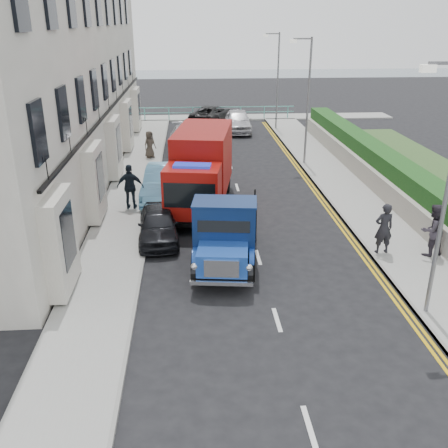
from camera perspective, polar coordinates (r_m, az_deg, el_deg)
ground at (r=16.08m, az=4.88°, el=-6.96°), size 120.00×120.00×0.00m
pavement_west at (r=24.30m, az=-10.58°, el=3.27°), size 2.40×38.00×0.12m
pavement_east at (r=25.31m, az=13.80°, el=3.76°), size 2.60×38.00×0.12m
promenade at (r=43.60m, az=-0.88°, el=12.06°), size 30.00×2.50×0.12m
sea_plane at (r=74.29m, az=-2.25°, el=16.27°), size 120.00×120.00×0.00m
terrace_west at (r=27.78m, az=-20.10°, el=19.69°), size 6.31×30.20×14.25m
garden_east at (r=25.71m, az=18.05°, el=5.55°), size 1.45×28.00×1.75m
seafront_railing at (r=42.72m, az=-0.82°, el=12.55°), size 13.00×0.08×1.11m
lamp_near at (r=14.04m, az=23.86°, el=4.50°), size 1.23×0.18×7.00m
lamp_mid at (r=28.85m, az=9.38°, el=14.39°), size 1.23×0.18×7.00m
lamp_far at (r=38.59m, az=5.99°, el=16.51°), size 1.23×0.18×7.00m
bedford_lorry at (r=16.60m, az=0.10°, el=-1.56°), size 2.60×5.32×2.43m
red_lorry at (r=22.04m, az=-2.61°, el=6.42°), size 3.19×6.75×3.40m
parked_car_front at (r=19.15m, az=-7.50°, el=0.02°), size 1.69×3.79×1.27m
parked_car_mid at (r=23.63m, az=-6.91°, el=4.74°), size 1.99×4.74×1.52m
parked_car_rear at (r=32.63m, az=-4.43°, el=9.68°), size 2.07×5.05×1.46m
seafront_car_left at (r=41.50m, az=-1.43°, el=12.44°), size 4.16×5.62×1.42m
seafront_car_right at (r=38.11m, az=1.61°, el=11.70°), size 2.09×4.81×1.62m
pedestrian_east_near at (r=18.39m, az=17.79°, el=-0.49°), size 0.71×0.50×1.85m
pedestrian_east_far at (r=18.80m, az=22.71°, el=-0.63°), size 1.07×0.93×1.88m
pedestrian_west_near at (r=22.11m, az=-10.65°, el=4.21°), size 1.19×0.57×1.98m
pedestrian_west_far at (r=30.53m, az=-8.49°, el=8.99°), size 0.93×0.89×1.60m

